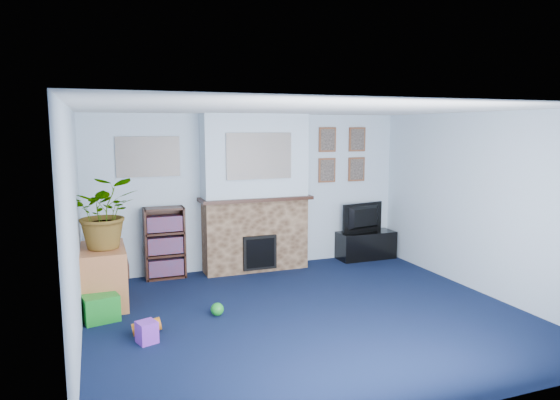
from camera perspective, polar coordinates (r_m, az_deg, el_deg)
name	(u,v)px	position (r m, az deg, el deg)	size (l,w,h in m)	color
floor	(308,315)	(6.06, 3.28, -12.99)	(5.00, 4.50, 0.01)	#0D1734
ceiling	(310,109)	(5.65, 3.48, 10.34)	(5.00, 4.50, 0.01)	white
wall_back	(251,192)	(7.82, -3.32, 0.95)	(5.00, 0.04, 2.40)	silver
wall_front	(434,265)	(3.84, 17.23, -7.15)	(5.00, 0.04, 2.40)	silver
wall_left	(74,231)	(5.26, -22.44, -3.27)	(0.04, 4.50, 2.40)	silver
wall_right	(482,204)	(7.11, 22.13, -0.38)	(0.04, 4.50, 2.40)	silver
chimney_breast	(255,194)	(7.63, -2.86, 0.65)	(1.72, 0.50, 2.40)	brown
collage_main	(259,156)	(7.37, -2.39, 5.04)	(1.00, 0.03, 0.68)	gray
collage_left	(148,157)	(7.44, -14.83, 4.80)	(0.90, 0.03, 0.58)	gray
portrait_tl	(327,140)	(8.22, 5.43, 6.88)	(0.30, 0.03, 0.40)	brown
portrait_tr	(357,139)	(8.47, 8.80, 6.86)	(0.30, 0.03, 0.40)	brown
portrait_bl	(327,170)	(8.25, 5.38, 3.41)	(0.30, 0.03, 0.40)	brown
portrait_br	(356,169)	(8.50, 8.73, 3.49)	(0.30, 0.03, 0.40)	brown
tv_stand	(366,245)	(8.58, 9.78, -5.12)	(0.97, 0.41, 0.46)	black
television	(366,218)	(8.50, 9.79, -1.99)	(0.83, 0.11, 0.48)	black
bookshelf	(165,244)	(7.52, -13.04, -4.97)	(0.58, 0.28, 1.05)	#311911
sideboard	(104,277)	(6.67, -19.46, -8.28)	(0.52, 0.94, 0.73)	#B9693B
potted_plant	(105,212)	(6.44, -19.36, -1.32)	(0.80, 0.70, 0.89)	#26661E
mantel_clock	(257,192)	(7.58, -2.68, 0.88)	(0.11, 0.07, 0.16)	gold
mantel_candle	(274,191)	(7.67, -0.72, 1.05)	(0.06, 0.06, 0.18)	#B2BFC6
mantel_teddy	(218,195)	(7.42, -7.09, 0.63)	(0.12, 0.12, 0.12)	gray
mantel_can	(300,191)	(7.83, 2.31, 1.04)	(0.05, 0.05, 0.11)	purple
green_crate	(101,309)	(6.19, -19.81, -11.62)	(0.38, 0.30, 0.30)	#198C26
toy_ball	(217,308)	(6.05, -7.19, -12.17)	(0.15, 0.15, 0.15)	#198C26
toy_block	(147,332)	(5.47, -14.97, -14.41)	(0.18, 0.18, 0.23)	purple
toy_tube	(147,327)	(5.72, -15.00, -13.84)	(0.14, 0.14, 0.30)	orange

